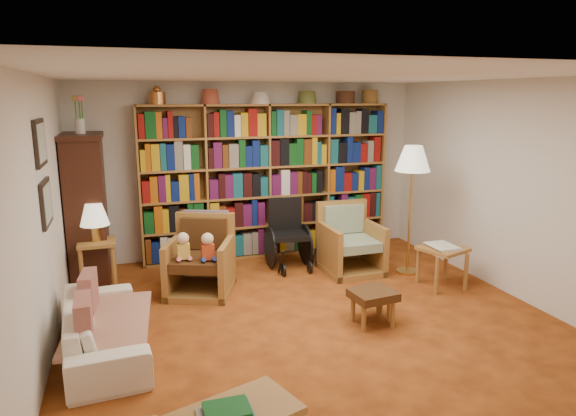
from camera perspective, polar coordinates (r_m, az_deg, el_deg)
name	(u,v)px	position (r m, az deg, el deg)	size (l,w,h in m)	color
floor	(310,318)	(5.58, 2.44, -12.09)	(5.00, 5.00, 0.00)	#A44E19
ceiling	(312,76)	(5.09, 2.71, 14.49)	(5.00, 5.00, 0.00)	white
wall_back	(252,170)	(7.55, -4.07, 4.26)	(5.00, 5.00, 0.00)	silver
wall_front	(467,290)	(3.07, 19.26, -8.59)	(5.00, 5.00, 0.00)	silver
wall_left	(40,221)	(4.93, -25.82, -1.31)	(5.00, 5.00, 0.00)	silver
wall_right	(513,189)	(6.49, 23.75, 1.91)	(5.00, 5.00, 0.00)	silver
bookshelf	(268,176)	(7.45, -2.25, 3.55)	(3.60, 0.30, 2.42)	#A46933
curio_cabinet	(87,206)	(6.91, -21.45, 0.18)	(0.50, 0.95, 2.40)	#3B1B10
framed_pictures	(43,173)	(5.15, -25.54, 3.51)	(0.03, 0.52, 0.97)	black
sofa	(104,327)	(5.09, -19.78, -12.38)	(0.65, 1.67, 0.49)	#F2E4CD
sofa_throw	(109,321)	(5.06, -19.26, -11.77)	(0.71, 1.32, 0.04)	#C2AF8D
cushion_left	(89,294)	(5.34, -21.26, -8.90)	(0.12, 0.39, 0.39)	maroon
cushion_right	(84,324)	(4.69, -21.70, -11.91)	(0.13, 0.41, 0.41)	maroon
side_table_lamp	(97,253)	(6.60, -20.41, -4.74)	(0.44, 0.44, 0.61)	#A46933
table_lamp	(94,216)	(6.48, -20.72, -0.80)	(0.34, 0.34, 0.46)	gold
armchair_leather	(199,260)	(6.28, -9.88, -5.73)	(1.00, 1.00, 0.93)	#A46933
armchair_sage	(348,245)	(6.97, 6.71, -4.09)	(0.73, 0.76, 0.91)	#A46933
wheelchair	(288,236)	(7.04, 0.00, -3.14)	(0.54, 0.75, 0.94)	black
floor_lamp	(413,164)	(6.76, 13.69, 4.79)	(0.45, 0.45, 1.69)	gold
side_table_papers	(443,254)	(6.57, 16.79, -4.88)	(0.62, 0.62, 0.53)	#A46933
footstool_a	(373,297)	(5.38, 9.43, -9.75)	(0.47, 0.41, 0.37)	#4B2C14
footstool_b	(371,294)	(5.53, 9.25, -9.46)	(0.47, 0.43, 0.33)	#4B2C14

